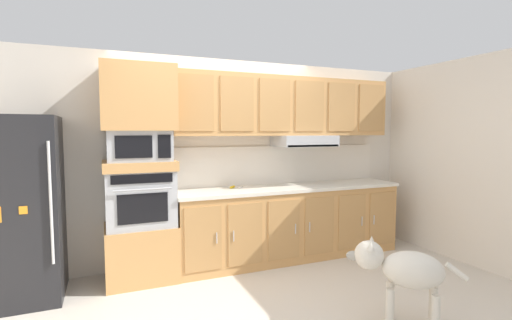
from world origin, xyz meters
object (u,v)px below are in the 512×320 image
Objects in this scene: dog at (402,269)px; built_in_oven at (140,198)px; refrigerator at (17,209)px; screwdriver at (233,187)px; microwave at (139,146)px.

built_in_oven is at bearing -0.47° from dog.
built_in_oven is at bearing 3.44° from refrigerator.
dog is (1.91, -1.81, -0.43)m from built_in_oven.
screwdriver is 2.15m from dog.
screwdriver is at bearing 4.87° from refrigerator.
built_in_oven is 4.15× the size of screwdriver.
microwave reaches higher than dog.
built_in_oven is (1.12, 0.07, 0.02)m from refrigerator.
refrigerator reaches higher than built_in_oven.
refrigerator reaches higher than dog.
screwdriver is at bearing -24.20° from dog.
microwave is at bearing -0.47° from dog.
refrigerator is at bearing 13.10° from dog.
built_in_oven is 2.67m from dog.
microwave reaches higher than screwdriver.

